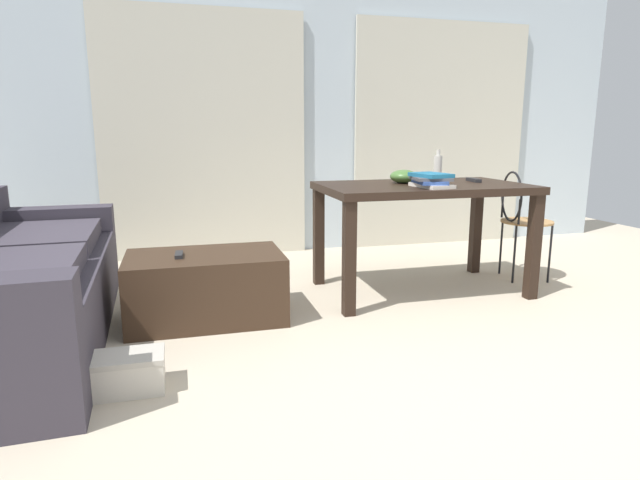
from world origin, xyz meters
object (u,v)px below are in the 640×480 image
object	(u,v)px
couch	(7,288)
tv_remote_primary	(179,255)
shoebox	(126,373)
craft_table	(423,199)
coffee_table	(206,287)
bowl	(404,176)
book_stack	(431,180)
bottle_near	(438,167)
wire_chair	(519,213)
tv_remote_on_table	(474,180)

from	to	relation	value
couch	tv_remote_primary	bearing A→B (deg)	5.97
shoebox	craft_table	bearing A→B (deg)	28.67
coffee_table	tv_remote_primary	bearing A→B (deg)	-172.89
couch	coffee_table	world-z (taller)	couch
couch	tv_remote_primary	world-z (taller)	couch
bowl	book_stack	size ratio (longest dim) A/B	0.61
bottle_near	shoebox	xyz separation A→B (m)	(-2.11, -1.31, -0.75)
couch	shoebox	bearing A→B (deg)	-48.80
book_stack	couch	bearing A→B (deg)	-177.69
wire_chair	tv_remote_primary	xyz separation A→B (m)	(-2.44, -0.32, -0.10)
couch	tv_remote_on_table	xyz separation A→B (m)	(2.88, 0.37, 0.46)
coffee_table	book_stack	xyz separation A→B (m)	(1.41, -0.01, 0.59)
book_stack	tv_remote_on_table	size ratio (longest dim) A/B	1.71
wire_chair	book_stack	bearing A→B (deg)	-160.79
book_stack	tv_remote_on_table	world-z (taller)	book_stack
bottle_near	bowl	size ratio (longest dim) A/B	1.16
tv_remote_primary	couch	bearing A→B (deg)	-171.61
wire_chair	couch	bearing A→B (deg)	-172.98
coffee_table	craft_table	size ratio (longest dim) A/B	0.65
craft_table	shoebox	xyz separation A→B (m)	(-1.85, -1.01, -0.56)
tv_remote_on_table	couch	bearing A→B (deg)	-165.41
shoebox	couch	bearing A→B (deg)	131.20
couch	bottle_near	world-z (taller)	bottle_near
couch	coffee_table	size ratio (longest dim) A/B	2.36
coffee_table	wire_chair	distance (m)	2.34
tv_remote_primary	book_stack	bearing A→B (deg)	2.70
tv_remote_on_table	tv_remote_primary	bearing A→B (deg)	-164.83
couch	wire_chair	bearing A→B (deg)	7.02
couch	tv_remote_on_table	world-z (taller)	tv_remote_on_table
couch	bowl	xyz separation A→B (m)	(2.36, 0.40, 0.49)
book_stack	shoebox	world-z (taller)	book_stack
bottle_near	bowl	world-z (taller)	bottle_near
craft_table	wire_chair	distance (m)	0.86
wire_chair	bottle_near	xyz separation A→B (m)	(-0.58, 0.20, 0.33)
tv_remote_primary	craft_table	bearing A→B (deg)	9.98
couch	book_stack	distance (m)	2.46
coffee_table	shoebox	distance (m)	0.91
bowl	tv_remote_on_table	world-z (taller)	bowl
coffee_table	tv_remote_on_table	world-z (taller)	tv_remote_on_table
bottle_near	couch	bearing A→B (deg)	-167.41
couch	book_stack	bearing A→B (deg)	2.31
coffee_table	shoebox	bearing A→B (deg)	-115.16
wire_chair	book_stack	xyz separation A→B (m)	(-0.89, -0.31, 0.29)
bowl	tv_remote_primary	world-z (taller)	bowl
tv_remote_on_table	tv_remote_primary	distance (m)	2.07
tv_remote_on_table	tv_remote_primary	xyz separation A→B (m)	(-2.02, -0.28, -0.35)
tv_remote_on_table	craft_table	bearing A→B (deg)	-163.34
couch	bottle_near	size ratio (longest dim) A/B	9.72
wire_chair	shoebox	bearing A→B (deg)	-157.46
wire_chair	book_stack	size ratio (longest dim) A/B	2.65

